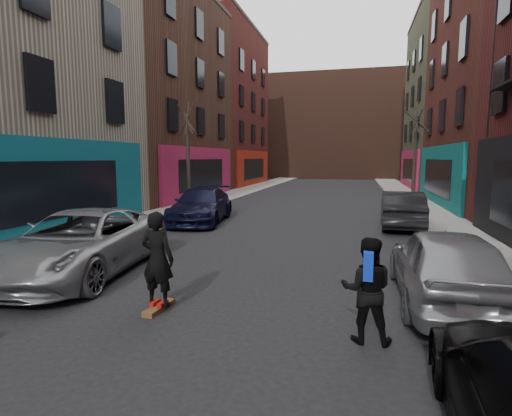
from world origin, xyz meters
The scene contains 13 objects.
sidewalk_left centered at (-6.25, 30.00, 0.07)m, with size 2.50×84.00×0.13m, color gray.
sidewalk_right centered at (6.25, 30.00, 0.07)m, with size 2.50×84.00×0.13m, color gray.
buildings_left centered at (-13.50, 16.00, 8.25)m, with size 12.00×56.00×16.50m, color #5A2019.
building_far centered at (0.00, 56.00, 7.00)m, with size 40.00×10.00×14.00m, color #47281E.
tree_left_far centered at (-6.20, 18.00, 3.38)m, with size 2.00×2.00×6.50m, color black, non-canonical shape.
tree_right_far centered at (6.20, 24.00, 3.53)m, with size 2.00×2.00×6.80m, color black, non-canonical shape.
parked_left_far centered at (-3.65, 5.77, 0.77)m, with size 2.55×5.54×1.54m, color gray.
parked_left_end centered at (-3.78, 13.82, 0.74)m, with size 2.09×5.13×1.49m, color black.
parked_right_far centered at (4.51, 5.74, 0.76)m, with size 1.80×4.46×1.52m, color gray.
parked_right_end centered at (4.60, 14.62, 0.74)m, with size 1.56×4.47×1.47m, color black.
skateboard centered at (-0.69, 4.05, 0.05)m, with size 0.22×0.80×0.10m, color brown.
skateboarder centered at (-0.69, 4.05, 0.98)m, with size 0.64×0.42×1.76m, color black.
pedestrian centered at (3.00, 3.71, 0.83)m, with size 0.80×0.64×1.63m.
Camera 1 is at (2.80, -2.39, 2.81)m, focal length 28.00 mm.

